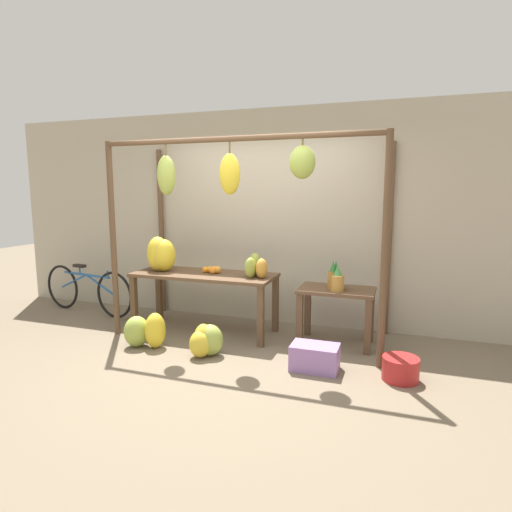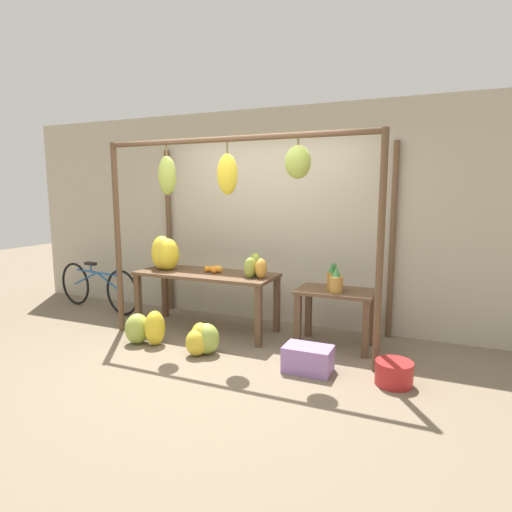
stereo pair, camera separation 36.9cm
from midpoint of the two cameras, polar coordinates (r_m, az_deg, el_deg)
The scene contains 14 objects.
ground_plane at distance 4.61m, azimuth -6.94°, elevation -13.68°, with size 20.00×20.00×0.00m, color #756651.
shop_wall_back at distance 5.69m, azimuth -0.38°, elevation 5.15°, with size 8.00×0.08×2.80m.
stall_awning at distance 4.79m, azimuth -4.23°, elevation 7.74°, with size 3.20×1.23×2.32m.
display_table_main at distance 5.36m, azimuth -8.86°, elevation -3.38°, with size 1.77×0.68×0.74m.
display_table_side at distance 4.94m, azimuth 8.56°, elevation -6.05°, with size 0.85×0.52×0.65m.
banana_pile_on_table at distance 5.59m, azimuth -14.54°, elevation 0.09°, with size 0.43×0.38×0.44m.
orange_pile at distance 5.32m, azimuth -7.73°, elevation -1.86°, with size 0.25×0.18×0.10m.
pineapple_cluster at distance 4.83m, azimuth 8.51°, elevation -3.04°, with size 0.20×0.27×0.33m.
banana_pile_ground_left at distance 5.09m, azimuth -16.62°, elevation -9.58°, with size 0.55×0.38×0.40m.
banana_pile_ground_right at distance 4.70m, azimuth -9.10°, elevation -11.16°, with size 0.40×0.40×0.35m.
fruit_crate_white at distance 4.34m, azimuth 5.38°, elevation -13.33°, with size 0.46×0.29×0.25m.
blue_bucket at distance 4.27m, azimuth 16.33°, elevation -14.26°, with size 0.34×0.34×0.22m.
parked_bicycle at distance 6.69m, azimuth -23.08°, elevation -4.14°, with size 1.72×0.32×0.70m.
papaya_pile at distance 5.02m, azimuth -2.12°, elevation -1.42°, with size 0.30×0.35×0.28m.
Camera 1 is at (1.73, -3.89, 1.75)m, focal length 30.00 mm.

